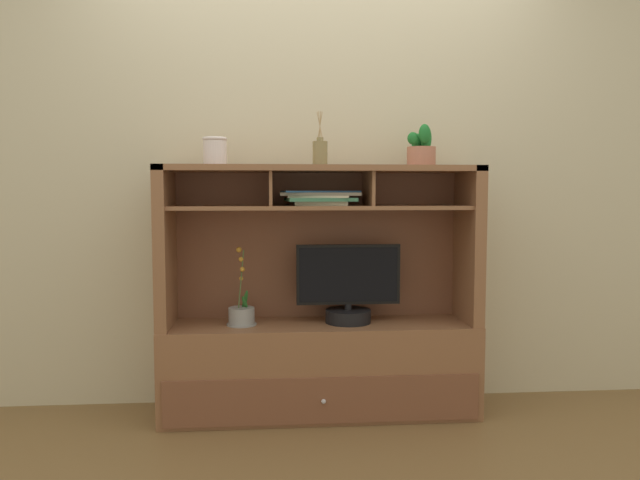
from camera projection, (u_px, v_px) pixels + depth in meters
name	position (u px, v px, depth m)	size (l,w,h in m)	color
floor_plane	(320.00, 414.00, 3.21)	(6.00, 6.00, 0.02)	brown
back_wall	(317.00, 150.00, 3.33)	(6.00, 0.02, 2.80)	beige
media_console	(320.00, 336.00, 3.18)	(1.64, 0.44, 1.30)	brown
tv_monitor	(348.00, 291.00, 3.17)	(0.55, 0.24, 0.41)	black
potted_orchid	(242.00, 315.00, 3.12)	(0.15, 0.15, 0.41)	gray
magazine_stack_left	(320.00, 198.00, 3.11)	(0.42, 0.28, 0.08)	beige
diffuser_bottle	(320.00, 153.00, 3.10)	(0.08, 0.08, 0.28)	olive
potted_succulent	(421.00, 151.00, 3.16)	(0.17, 0.17, 0.22)	#AD6C55
ceramic_vase	(215.00, 151.00, 3.04)	(0.13, 0.13, 0.14)	silver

